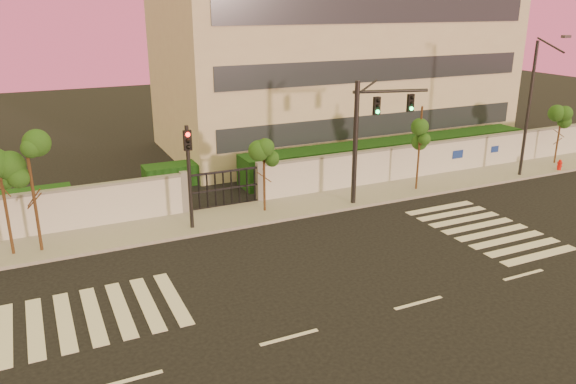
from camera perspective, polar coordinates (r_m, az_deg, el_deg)
name	(u,v)px	position (r m, az deg, el deg)	size (l,w,h in m)	color
ground	(418,303)	(20.50, 13.11, -10.93)	(120.00, 120.00, 0.00)	black
sidewalk	(290,207)	(28.59, 0.17, -1.57)	(60.00, 3.00, 0.15)	gray
perimeter_wall	(279,181)	(29.60, -0.89, 1.17)	(60.00, 0.36, 2.20)	silver
hedge_row	(276,170)	(32.48, -1.18, 2.30)	(41.00, 4.25, 1.80)	#0F3412
institutional_building	(334,59)	(41.37, 4.74, 13.31)	(24.40, 12.40, 12.25)	#BBB29E
road_markings	(327,268)	(22.44, 3.95, -7.70)	(57.00, 7.62, 0.02)	silver
street_tree_b	(0,169)	(24.78, -27.23, 2.12)	(1.53, 1.22, 5.14)	#382314
street_tree_c	(30,168)	(24.66, -24.72, 2.22)	(1.62, 1.29, 5.03)	#382314
street_tree_d	(264,158)	(27.22, -2.43, 3.43)	(1.42, 1.13, 3.83)	#382314
street_tree_e	(421,129)	(31.20, 13.33, 6.20)	(1.38, 1.10, 4.76)	#382314
street_tree_f	(560,124)	(39.73, 25.93, 6.23)	(1.32, 1.05, 3.65)	#382314
traffic_signal_main	(370,127)	(28.62, 8.30, 6.52)	(4.00, 1.16, 6.39)	black
traffic_signal_secondary	(189,165)	(25.30, -10.04, 2.68)	(0.38, 0.36, 4.92)	black
streetlight_east	(532,103)	(35.56, 23.52, 8.31)	(0.50, 2.01, 8.35)	black
fire_hydrant	(559,166)	(38.59, 25.86, 2.40)	(0.32, 0.30, 0.80)	red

